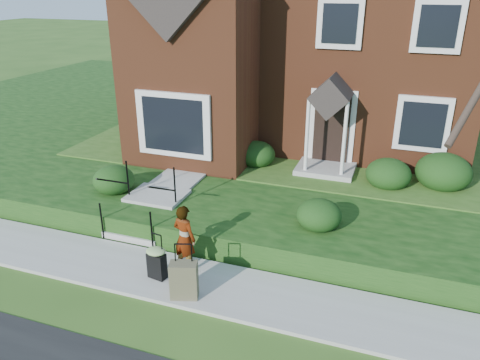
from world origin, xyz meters
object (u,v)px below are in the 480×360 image
at_px(front_steps, 149,209).
at_px(suitcase_olive, 184,280).
at_px(woman, 185,238).
at_px(suitcase_black, 157,261).

relative_size(front_steps, suitcase_olive, 1.81).
xyz_separation_m(front_steps, suitcase_olive, (2.11, -2.36, -0.02)).
height_order(woman, suitcase_black, woman).
bearing_deg(suitcase_black, front_steps, 133.44).
xyz_separation_m(woman, suitcase_black, (-0.40, -0.47, -0.35)).
bearing_deg(front_steps, woman, -41.12).
xyz_separation_m(suitcase_black, suitcase_olive, (0.79, -0.39, -0.01)).
height_order(suitcase_black, suitcase_olive, suitcase_olive).
bearing_deg(suitcase_olive, woman, 96.98).
relative_size(front_steps, woman, 1.39).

